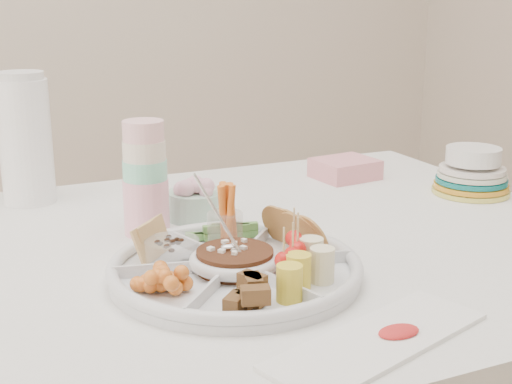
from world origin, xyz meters
name	(u,v)px	position (x,y,z in m)	size (l,w,h in m)	color
party_tray	(235,265)	(0.03, -0.14, 0.78)	(0.38, 0.38, 0.04)	white
bean_dip	(235,260)	(0.03, -0.14, 0.79)	(0.12, 0.12, 0.04)	#432510
tortillas	(297,233)	(0.15, -0.11, 0.80)	(0.10, 0.10, 0.06)	#B78931
carrot_cucumber	(222,213)	(0.06, -0.02, 0.82)	(0.11, 0.11, 0.10)	orange
pita_raisins	(157,242)	(-0.07, -0.05, 0.80)	(0.12, 0.12, 0.06)	tan
cherries	(163,278)	(-0.10, -0.18, 0.79)	(0.10, 0.10, 0.04)	orange
granola_chunks	(251,291)	(0.00, -0.27, 0.79)	(0.10, 0.10, 0.04)	brown
banana_tomato	(319,252)	(0.12, -0.23, 0.82)	(0.12, 0.12, 0.10)	#CFCD78
cup_stack	(145,173)	(-0.04, 0.12, 0.87)	(0.08, 0.08, 0.22)	white
thermos	(25,137)	(-0.20, 0.41, 0.89)	(0.11, 0.11, 0.27)	white
flower_bowl	(195,198)	(0.07, 0.16, 0.80)	(0.11, 0.11, 0.08)	#89C0AA
napkin_stack	(345,169)	(0.49, 0.31, 0.78)	(0.13, 0.12, 0.04)	pink
plate_stack	(472,170)	(0.67, 0.08, 0.81)	(0.16, 0.16, 0.11)	yellow
placemat	(378,341)	(0.11, -0.41, 0.76)	(0.32, 0.11, 0.01)	beige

